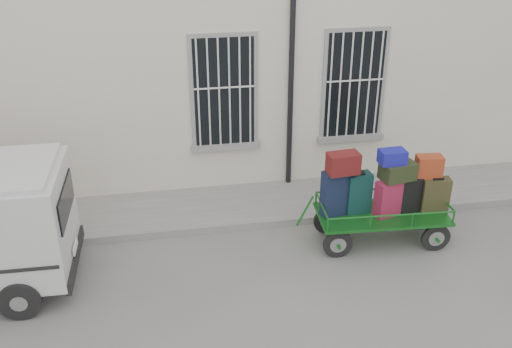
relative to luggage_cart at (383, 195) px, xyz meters
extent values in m
plane|color=slate|center=(-2.13, -0.58, -0.96)|extent=(80.00, 80.00, 0.00)
cube|color=beige|center=(-2.13, 4.92, 2.04)|extent=(24.00, 5.00, 6.00)
cylinder|color=black|center=(-1.18, 2.34, 1.84)|extent=(0.11, 0.11, 5.60)
cube|color=black|center=(-2.53, 2.40, 1.29)|extent=(1.20, 0.08, 2.20)
cube|color=gray|center=(-2.53, 2.38, 0.13)|extent=(1.45, 0.22, 0.12)
cube|color=black|center=(0.17, 2.40, 1.29)|extent=(1.20, 0.08, 2.20)
cube|color=gray|center=(0.17, 2.38, 0.13)|extent=(1.45, 0.22, 0.12)
cube|color=slate|center=(-2.13, 1.62, -0.89)|extent=(24.00, 1.70, 0.15)
cylinder|color=black|center=(-0.91, -0.37, -0.70)|extent=(0.53, 0.10, 0.53)
cylinder|color=gray|center=(-0.91, -0.37, -0.70)|extent=(0.30, 0.11, 0.29)
cylinder|color=black|center=(-0.86, 0.43, -0.70)|extent=(0.53, 0.10, 0.53)
cylinder|color=gray|center=(-0.86, 0.43, -0.70)|extent=(0.30, 0.11, 0.29)
cylinder|color=black|center=(0.89, -0.48, -0.70)|extent=(0.53, 0.10, 0.53)
cylinder|color=gray|center=(0.89, -0.48, -0.70)|extent=(0.30, 0.11, 0.29)
cylinder|color=black|center=(0.94, 0.33, -0.70)|extent=(0.53, 0.10, 0.53)
cylinder|color=gray|center=(0.94, 0.33, -0.70)|extent=(0.30, 0.11, 0.29)
cube|color=#16601C|center=(0.01, -0.02, -0.38)|extent=(2.39, 1.20, 0.05)
cylinder|color=#16601C|center=(-1.42, 0.06, -0.22)|extent=(0.31, 0.06, 0.59)
cube|color=black|center=(-0.85, 0.10, 0.07)|extent=(0.55, 0.35, 0.85)
cube|color=black|center=(-0.85, 0.10, 0.52)|extent=(0.21, 0.13, 0.03)
cube|color=#0B2B29|center=(-0.43, 0.12, 0.03)|extent=(0.47, 0.30, 0.76)
cube|color=black|center=(-0.43, 0.12, 0.42)|extent=(0.19, 0.14, 0.03)
cube|color=maroon|center=(0.06, -0.10, -0.02)|extent=(0.50, 0.35, 0.67)
cube|color=black|center=(0.06, -0.10, 0.33)|extent=(0.19, 0.13, 0.03)
cube|color=black|center=(0.46, 0.00, -0.02)|extent=(0.49, 0.31, 0.68)
cube|color=black|center=(0.46, 0.00, 0.34)|extent=(0.19, 0.14, 0.03)
cube|color=#302B18|center=(0.95, -0.11, -0.03)|extent=(0.52, 0.32, 0.65)
cube|color=black|center=(0.95, -0.11, 0.32)|extent=(0.20, 0.13, 0.03)
cube|color=#561811|center=(-0.78, 0.03, 0.69)|extent=(0.57, 0.36, 0.37)
cube|color=#252B15|center=(0.22, -0.02, 0.48)|extent=(0.65, 0.48, 0.32)
cube|color=maroon|center=(0.81, 0.01, 0.50)|extent=(0.48, 0.32, 0.40)
cube|color=navy|center=(0.08, -0.02, 0.76)|extent=(0.46, 0.31, 0.25)
cube|color=black|center=(-5.39, -0.20, 0.52)|extent=(0.06, 1.32, 0.52)
cube|color=black|center=(-5.40, -0.20, -0.56)|extent=(0.13, 1.74, 0.21)
cube|color=white|center=(-5.36, -0.20, -0.34)|extent=(0.04, 0.40, 0.11)
cylinder|color=black|center=(-6.12, -1.05, -0.64)|extent=(0.64, 0.22, 0.64)
cylinder|color=black|center=(-6.08, 0.68, -0.64)|extent=(0.64, 0.22, 0.64)
camera|label=1|loc=(-3.80, -8.42, 4.91)|focal=40.00mm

